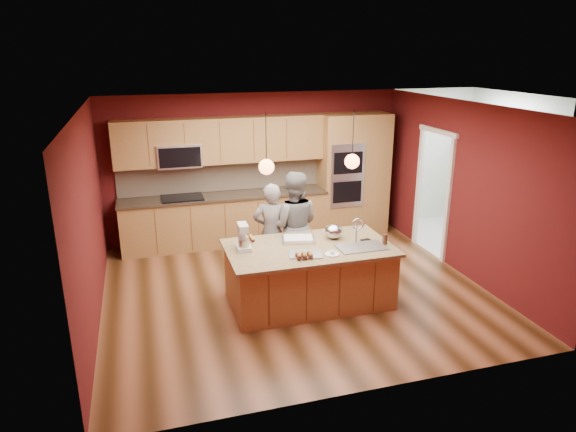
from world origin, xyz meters
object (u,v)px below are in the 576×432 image
object	(u,v)px
island	(310,274)
stand_mixer	(243,239)
person_right	(293,225)
mixing_bowl	(334,232)
person_left	(272,232)

from	to	relation	value
island	stand_mixer	xyz separation A→B (m)	(-0.91, 0.16, 0.57)
island	stand_mixer	world-z (taller)	island
island	person_right	distance (m)	0.99
island	person_right	xyz separation A→B (m)	(0.03, 0.90, 0.42)
mixing_bowl	stand_mixer	bearing A→B (deg)	-177.37
island	mixing_bowl	bearing A→B (deg)	26.99
person_right	stand_mixer	distance (m)	1.20
person_right	stand_mixer	size ratio (longest dim) A/B	4.67
island	mixing_bowl	world-z (taller)	island
person_left	island	bearing A→B (deg)	124.65
person_left	mixing_bowl	size ratio (longest dim) A/B	6.05
person_left	stand_mixer	world-z (taller)	person_left
stand_mixer	person_left	bearing A→B (deg)	53.22
person_right	stand_mixer	world-z (taller)	person_right
island	stand_mixer	distance (m)	1.08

